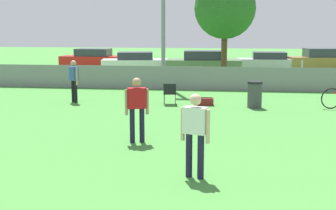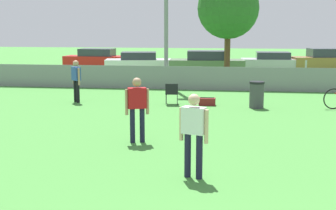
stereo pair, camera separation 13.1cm
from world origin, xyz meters
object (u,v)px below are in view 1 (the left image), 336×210
at_px(parked_car_silver, 269,61).
at_px(parked_car_tan, 323,60).
at_px(gear_bag_sideline, 205,102).
at_px(player_receiver_white, 195,129).
at_px(parked_car_red, 93,59).
at_px(spectator_in_blue, 74,78).
at_px(player_thrower_red, 137,105).
at_px(folding_chair_sideline, 170,92).
at_px(tree_near_pole, 225,8).
at_px(parked_car_olive, 203,63).
at_px(parked_car_white, 135,62).
at_px(trash_bin, 255,94).

bearing_deg(parked_car_silver, parked_car_tan, 3.01).
distance_m(gear_bag_sideline, parked_car_silver, 14.96).
height_order(player_receiver_white, parked_car_red, player_receiver_white).
bearing_deg(spectator_in_blue, player_thrower_red, 168.51).
bearing_deg(folding_chair_sideline, parked_car_red, -70.07).
bearing_deg(tree_near_pole, spectator_in_blue, -124.53).
bearing_deg(parked_car_silver, parked_car_red, 177.95).
xyz_separation_m(tree_near_pole, parked_car_olive, (-1.30, 3.23, -3.19)).
bearing_deg(player_thrower_red, folding_chair_sideline, 69.92).
height_order(tree_near_pole, gear_bag_sideline, tree_near_pole).
bearing_deg(parked_car_white, player_thrower_red, -87.98).
distance_m(player_thrower_red, spectator_in_blue, 7.03).
relative_size(player_thrower_red, parked_car_silver, 0.40).
bearing_deg(parked_car_tan, parked_car_white, -176.48).
xyz_separation_m(tree_near_pole, folding_chair_sideline, (-1.91, -8.28, -3.42)).
height_order(player_receiver_white, parked_car_olive, player_receiver_white).
relative_size(parked_car_silver, parked_car_tan, 0.89).
height_order(folding_chair_sideline, gear_bag_sideline, folding_chair_sideline).
bearing_deg(player_thrower_red, parked_car_tan, 48.49).
bearing_deg(spectator_in_blue, parked_car_olive, -64.13).
distance_m(parked_car_red, parked_car_white, 4.46).
relative_size(tree_near_pole, parked_car_olive, 1.19).
height_order(gear_bag_sideline, parked_car_tan, parked_car_tan).
bearing_deg(folding_chair_sideline, tree_near_pole, -109.60).
height_order(spectator_in_blue, gear_bag_sideline, spectator_in_blue).
bearing_deg(parked_car_olive, parked_car_tan, 18.87).
height_order(tree_near_pole, trash_bin, tree_near_pole).
distance_m(spectator_in_blue, parked_car_silver, 16.90).
relative_size(parked_car_red, parked_car_tan, 0.97).
bearing_deg(spectator_in_blue, folding_chair_sideline, -133.56).
distance_m(player_thrower_red, folding_chair_sideline, 5.98).
distance_m(tree_near_pole, parked_car_olive, 4.72).
xyz_separation_m(folding_chair_sideline, parked_car_red, (-7.39, 14.80, 0.19)).
bearing_deg(player_receiver_white, folding_chair_sideline, 120.35).
xyz_separation_m(tree_near_pole, trash_bin, (1.26, -8.57, -3.40)).
height_order(player_thrower_red, parked_car_silver, player_thrower_red).
distance_m(parked_car_red, parked_car_tan, 15.76).
relative_size(player_thrower_red, trash_bin, 1.72).
height_order(gear_bag_sideline, parked_car_silver, parked_car_silver).
xyz_separation_m(trash_bin, parked_car_silver, (1.66, 14.86, 0.13)).
bearing_deg(folding_chair_sideline, parked_car_tan, -126.06).
xyz_separation_m(folding_chair_sideline, trash_bin, (3.17, -0.29, 0.02)).
relative_size(spectator_in_blue, trash_bin, 1.69).
xyz_separation_m(folding_chair_sideline, parked_car_tan, (8.37, 14.81, 0.25)).
bearing_deg(trash_bin, player_receiver_white, -100.64).
bearing_deg(tree_near_pole, parked_car_red, 144.96).
height_order(spectator_in_blue, parked_car_silver, spectator_in_blue).
xyz_separation_m(spectator_in_blue, parked_car_olive, (4.38, 11.49, -0.26)).
relative_size(player_thrower_red, parked_car_olive, 0.36).
relative_size(parked_car_red, parked_car_olive, 0.99).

